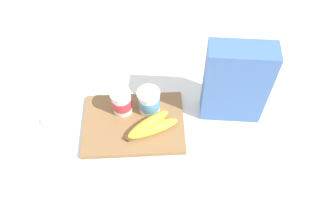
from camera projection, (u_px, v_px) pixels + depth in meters
ground_plane at (134, 125)px, 1.08m from camera, size 2.40×2.40×0.00m
cutting_board at (134, 124)px, 1.07m from camera, size 0.33×0.24×0.02m
cereal_box at (236, 84)px, 0.99m from camera, size 0.20×0.10×0.29m
yogurt_cup_front at (122, 102)px, 1.05m from camera, size 0.07×0.07×0.09m
yogurt_cup_back at (149, 101)px, 1.06m from camera, size 0.07×0.07×0.09m
banana_bunch at (151, 126)px, 1.03m from camera, size 0.18×0.12×0.04m
spoon at (49, 127)px, 1.07m from camera, size 0.10×0.11×0.01m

